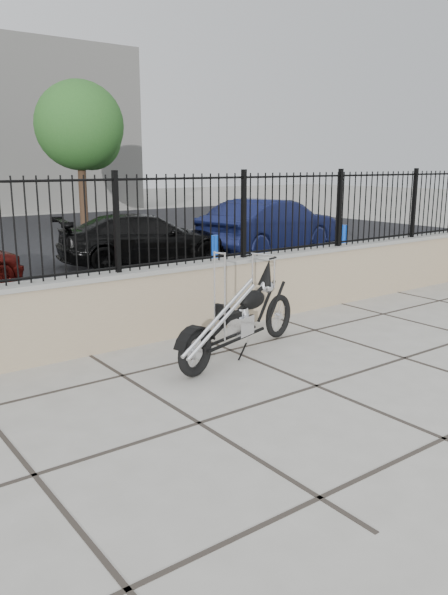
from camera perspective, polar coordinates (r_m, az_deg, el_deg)
The scene contains 9 objects.
ground_plane at distance 6.25m, azimuth 9.09°, elevation -8.60°, with size 90.00×90.00×0.00m, color #99968E.
retaining_wall at distance 7.96m, azimuth -3.74°, elevation -0.12°, with size 14.00×0.36×0.96m, color gray.
iron_fence at distance 7.79m, azimuth -3.86°, elevation 7.64°, with size 14.00×0.08×1.20m, color black.
chopper_motorcycle at distance 6.92m, azimuth 1.49°, elevation -0.45°, with size 2.25×0.40×1.35m, color black, non-canonical shape.
car_black at distance 13.61m, azimuth -7.70°, elevation 5.72°, with size 1.64×4.03×1.17m, color black.
car_blue at distance 15.29m, azimuth 4.59°, elevation 7.03°, with size 1.49×4.26×1.41m, color #0F1438.
bollard_b at distance 10.58m, azimuth -0.91°, elevation 3.37°, with size 0.12×0.12×1.03m, color blue.
bollard_c at distance 12.85m, azimuth 11.67°, elevation 4.77°, with size 0.12×0.12×1.00m, color #0B35AC.
tree_right at distance 22.59m, azimuth -14.06°, elevation 16.46°, with size 3.21×3.21×5.41m.
Camera 1 is at (-4.21, -4.01, 2.28)m, focal length 35.00 mm.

